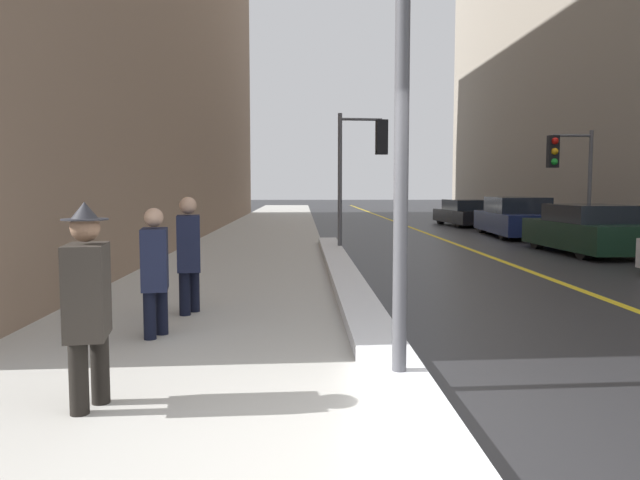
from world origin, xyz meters
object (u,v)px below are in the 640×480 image
traffic_light_far (566,163)px  pedestrian_with_shoulder_bag (155,266)px  parked_car_dark_green (589,230)px  traffic_light_near (366,153)px  parked_car_black (466,213)px  parked_car_navy (515,218)px  pedestrian_in_fedora (87,298)px  pedestrian_nearside (189,250)px

traffic_light_far → pedestrian_with_shoulder_bag: traffic_light_far is taller
traffic_light_far → parked_car_dark_green: traffic_light_far is taller
traffic_light_near → traffic_light_far: bearing=5.7°
pedestrian_with_shoulder_bag → parked_car_dark_green: bearing=124.5°
parked_car_black → parked_car_dark_green: bearing=176.0°
traffic_light_near → parked_car_navy: bearing=35.7°
traffic_light_far → pedestrian_in_fedora: bearing=52.7°
parked_car_navy → pedestrian_with_shoulder_bag: bearing=151.0°
traffic_light_near → parked_car_navy: (5.73, 5.01, -1.96)m
parked_car_dark_green → pedestrian_nearside: bearing=127.3°
pedestrian_with_shoulder_bag → pedestrian_nearside: pedestrian_nearside is taller
traffic_light_near → pedestrian_in_fedora: traffic_light_near is taller
pedestrian_with_shoulder_bag → parked_car_black: 22.18m
pedestrian_with_shoulder_bag → parked_car_navy: 16.96m
parked_car_dark_green → traffic_light_far: bearing=-5.9°
traffic_light_near → pedestrian_in_fedora: bearing=-111.3°
pedestrian_in_fedora → pedestrian_with_shoulder_bag: size_ratio=1.08×
pedestrian_with_shoulder_bag → parked_car_black: bearing=146.9°
parked_car_navy → pedestrian_nearside: bearing=149.0°
traffic_light_far → parked_car_dark_green: (-0.10, -1.76, -1.77)m
pedestrian_with_shoulder_bag → parked_car_dark_green: size_ratio=0.34×
traffic_light_far → parked_car_navy: size_ratio=0.66×
pedestrian_in_fedora → parked_car_dark_green: pedestrian_in_fedora is taller
traffic_light_far → pedestrian_nearside: bearing=43.8°
traffic_light_far → pedestrian_with_shoulder_bag: bearing=47.1°
traffic_light_near → pedestrian_nearside: size_ratio=2.29×
traffic_light_far → pedestrian_with_shoulder_bag: size_ratio=2.24×
traffic_light_near → traffic_light_far: traffic_light_near is taller
pedestrian_nearside → parked_car_dark_green: bearing=120.4°
traffic_light_far → parked_car_black: (-0.21, 9.85, -1.83)m
pedestrian_with_shoulder_bag → parked_car_dark_green: pedestrian_with_shoulder_bag is taller
pedestrian_with_shoulder_bag → parked_car_dark_green: 12.54m
parked_car_navy → parked_car_black: parked_car_navy is taller
parked_car_black → parked_car_navy: bearing=176.9°
pedestrian_in_fedora → traffic_light_near: bearing=154.7°
traffic_light_near → pedestrian_nearside: (-3.19, -8.02, -1.73)m
parked_car_dark_green → parked_car_black: (-0.11, 11.60, -0.05)m
traffic_light_near → pedestrian_nearside: bearing=-117.1°
pedestrian_in_fedora → parked_car_black: 24.30m
pedestrian_nearside → parked_car_navy: size_ratio=0.32×
traffic_light_near → parked_car_dark_green: 6.06m
traffic_light_near → pedestrian_with_shoulder_bag: 10.06m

